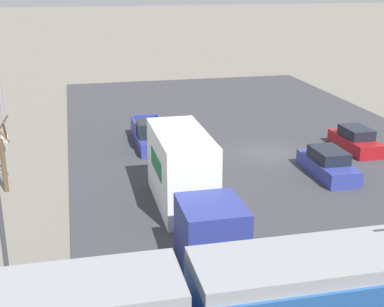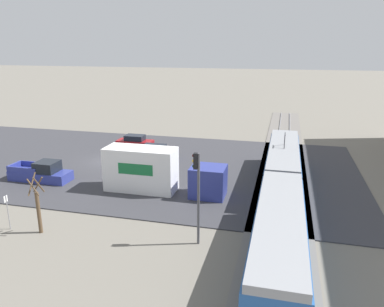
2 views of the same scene
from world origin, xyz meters
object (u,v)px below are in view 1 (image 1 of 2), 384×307
at_px(box_truck, 187,182).
at_px(pickup_truck, 151,135).
at_px(no_parking_sign, 6,152).
at_px(sedan_car_1, 328,165).
at_px(street_tree, 3,158).
at_px(sedan_car_0, 356,141).

xyz_separation_m(box_truck, pickup_truck, (0.06, -10.83, -0.98)).
bearing_deg(no_parking_sign, sedan_car_1, 167.02).
relative_size(box_truck, sedan_car_1, 2.23).
bearing_deg(street_tree, sedan_car_0, -174.45).
distance_m(street_tree, no_parking_sign, 2.30).
distance_m(pickup_truck, sedan_car_1, 11.48).
bearing_deg(box_truck, sedan_car_1, -158.88).
height_order(pickup_truck, street_tree, street_tree).
bearing_deg(no_parking_sign, pickup_truck, -157.34).
distance_m(sedan_car_1, street_tree, 17.20).
relative_size(street_tree, no_parking_sign, 1.69).
xyz_separation_m(box_truck, sedan_car_1, (-8.64, -3.34, -1.04)).
distance_m(box_truck, street_tree, 9.83).
relative_size(pickup_truck, no_parking_sign, 2.32).
distance_m(pickup_truck, street_tree, 10.25).
bearing_deg(sedan_car_0, no_parking_sign, 179.33).
bearing_deg(box_truck, pickup_truck, -89.67).
distance_m(sedan_car_0, sedan_car_1, 5.26).
xyz_separation_m(pickup_truck, no_parking_sign, (8.47, 3.54, 0.68)).
relative_size(sedan_car_0, sedan_car_1, 0.95).
relative_size(box_truck, street_tree, 2.50).
xyz_separation_m(sedan_car_1, no_parking_sign, (17.17, -3.96, 0.74)).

